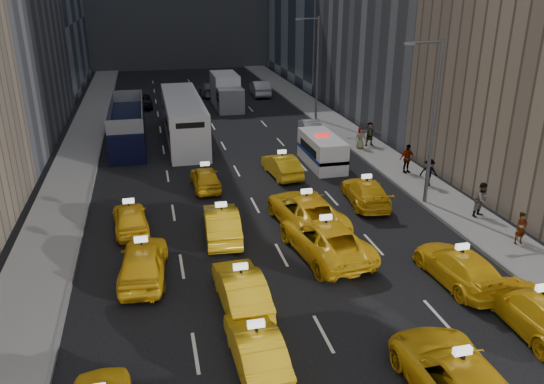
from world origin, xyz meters
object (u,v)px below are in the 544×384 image
at_px(city_bus, 183,119).
at_px(pedestrian_0, 521,228).
at_px(nypd_van, 322,151).
at_px(box_truck, 226,91).
at_px(double_decker, 128,125).

distance_m(city_bus, pedestrian_0, 26.06).
distance_m(nypd_van, city_bus, 12.09).
bearing_deg(pedestrian_0, box_truck, 102.67).
height_order(double_decker, box_truck, box_truck).
height_order(box_truck, pedestrian_0, box_truck).
distance_m(nypd_van, box_truck, 19.84).
xyz_separation_m(nypd_van, box_truck, (-3.48, 19.53, 0.59)).
relative_size(nypd_van, pedestrian_0, 3.39).
xyz_separation_m(nypd_van, double_decker, (-12.81, 8.22, 0.56)).
bearing_deg(nypd_van, double_decker, 153.08).
distance_m(box_truck, pedestrian_0, 34.26).
bearing_deg(pedestrian_0, city_bus, 119.89).
relative_size(nypd_van, double_decker, 0.49).
bearing_deg(double_decker, box_truck, 53.81).
bearing_deg(nypd_van, pedestrian_0, -63.30).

